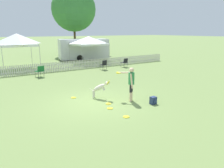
{
  "coord_description": "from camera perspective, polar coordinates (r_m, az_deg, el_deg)",
  "views": [
    {
      "loc": [
        -4.63,
        -8.43,
        3.24
      ],
      "look_at": [
        0.96,
        0.02,
        0.76
      ],
      "focal_mm": 35.0,
      "sensor_mm": 36.0,
      "label": 1
    }
  ],
  "objects": [
    {
      "name": "ground_plane",
      "position": [
        10.15,
        -4.49,
        -4.91
      ],
      "size": [
        240.0,
        240.0,
        0.0
      ],
      "primitive_type": "plane",
      "color": "olive"
    },
    {
      "name": "handler_person",
      "position": [
        10.18,
        4.89,
        0.96
      ],
      "size": [
        0.58,
        1.07,
        1.6
      ],
      "rotation": [
        0.0,
        0.0,
        0.71
      ],
      "color": "beige",
      "rests_on": "ground_plane"
    },
    {
      "name": "leaping_dog",
      "position": [
        10.65,
        -3.07,
        -0.82
      ],
      "size": [
        0.84,
        0.94,
        0.94
      ],
      "rotation": [
        0.0,
        0.0,
        -2.43
      ],
      "color": "beige",
      "rests_on": "ground_plane"
    },
    {
      "name": "frisbee_near_handler",
      "position": [
        9.96,
        -0.95,
        -5.17
      ],
      "size": [
        0.25,
        0.25,
        0.02
      ],
      "color": "yellow",
      "rests_on": "ground_plane"
    },
    {
      "name": "frisbee_near_dog",
      "position": [
        8.53,
        3.72,
        -8.54
      ],
      "size": [
        0.25,
        0.25,
        0.02
      ],
      "color": "yellow",
      "rests_on": "ground_plane"
    },
    {
      "name": "frisbee_midfield",
      "position": [
        9.39,
        -0.54,
        -6.37
      ],
      "size": [
        0.25,
        0.25,
        0.02
      ],
      "color": "yellow",
      "rests_on": "ground_plane"
    },
    {
      "name": "frisbee_far_scatter",
      "position": [
        11.01,
        -10.01,
        -3.52
      ],
      "size": [
        0.25,
        0.25,
        0.02
      ],
      "color": "yellow",
      "rests_on": "ground_plane"
    },
    {
      "name": "backpack_on_grass",
      "position": [
        10.08,
        10.74,
        -4.25
      ],
      "size": [
        0.27,
        0.26,
        0.34
      ],
      "color": "navy",
      "rests_on": "ground_plane"
    },
    {
      "name": "picket_fence",
      "position": [
        17.99,
        -18.18,
        3.95
      ],
      "size": [
        26.11,
        0.04,
        0.78
      ],
      "color": "beige",
      "rests_on": "ground_plane"
    },
    {
      "name": "folding_chair_blue_left",
      "position": [
        19.97,
        3.35,
        5.79
      ],
      "size": [
        0.52,
        0.54,
        0.81
      ],
      "rotation": [
        0.0,
        0.0,
        3.25
      ],
      "color": "#333338",
      "rests_on": "ground_plane"
    },
    {
      "name": "folding_chair_center",
      "position": [
        16.46,
        -18.31,
        3.42
      ],
      "size": [
        0.64,
        0.65,
        0.82
      ],
      "rotation": [
        0.0,
        0.0,
        3.41
      ],
      "color": "#333338",
      "rests_on": "ground_plane"
    },
    {
      "name": "folding_chair_green_right",
      "position": [
        18.57,
        -2.16,
        5.23
      ],
      "size": [
        0.48,
        0.5,
        0.82
      ],
      "rotation": [
        0.0,
        0.0,
        3.21
      ],
      "color": "#333338",
      "rests_on": "ground_plane"
    },
    {
      "name": "canopy_tent_main",
      "position": [
        22.94,
        -6.1,
        11.15
      ],
      "size": [
        3.12,
        3.12,
        2.67
      ],
      "color": "#B2B2B2",
      "rests_on": "ground_plane"
    },
    {
      "name": "canopy_tent_secondary",
      "position": [
        20.9,
        -23.6,
        10.53
      ],
      "size": [
        2.97,
        2.97,
        3.02
      ],
      "color": "#B2B2B2",
      "rests_on": "ground_plane"
    },
    {
      "name": "equipment_trailer",
      "position": [
        25.23,
        -7.48,
        9.08
      ],
      "size": [
        6.3,
        3.38,
        2.33
      ],
      "rotation": [
        0.0,
        0.0,
        -0.23
      ],
      "color": "silver",
      "rests_on": "ground_plane"
    },
    {
      "name": "tree_left_grove",
      "position": [
        30.8,
        -9.98,
        18.67
      ],
      "size": [
        5.79,
        5.79,
        8.89
      ],
      "color": "#4C3823",
      "rests_on": "ground_plane"
    }
  ]
}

